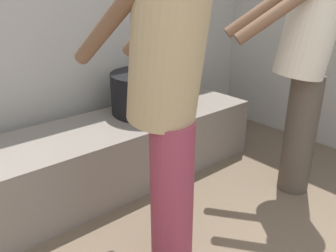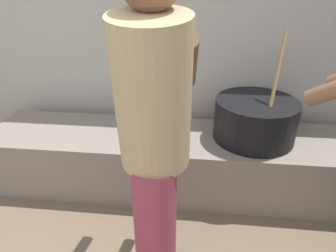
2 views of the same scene
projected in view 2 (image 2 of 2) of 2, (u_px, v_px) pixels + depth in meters
block_enclosure_rear at (134, 35)px, 2.39m from camera, size 5.01×0.20×2.11m
hearth_ledge at (169, 160)px, 2.28m from camera, size 2.69×0.60×0.44m
cooking_pot_main at (255, 119)px, 2.08m from camera, size 0.56×0.56×0.74m
cook_in_tan_shirt at (154, 135)px, 1.22m from camera, size 0.35×0.67×1.58m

